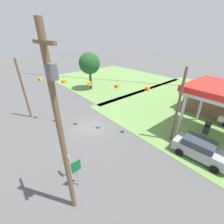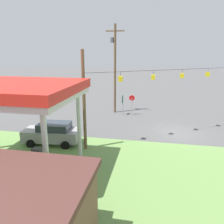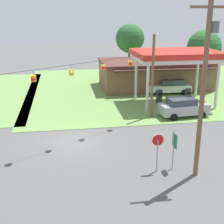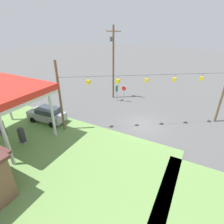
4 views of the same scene
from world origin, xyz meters
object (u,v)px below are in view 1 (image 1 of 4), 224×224
Objects in this scene: fuel_pump_near at (207,129)px; route_sign at (76,169)px; stop_sign_roadside at (67,159)px; tree_west_verge at (89,64)px; car_at_pumps_front at (200,149)px; utility_pole_main at (61,131)px.

fuel_pump_near is 0.67× the size of route_sign.
stop_sign_roadside is 21.46m from tree_west_verge.
stop_sign_roadside is at bearing -124.44° from car_at_pumps_front.
utility_pole_main reaches higher than fuel_pump_near.
car_at_pumps_front is at bearing 65.43° from route_sign.
fuel_pump_near is 14.83m from stop_sign_roadside.
tree_west_verge reaches higher than car_at_pumps_front.
car_at_pumps_front is 11.31m from stop_sign_roadside.
car_at_pumps_front is at bearing 72.80° from utility_pole_main.
utility_pole_main is (1.15, -0.92, 4.15)m from route_sign.
tree_west_verge is (-17.97, 12.75, 3.32)m from route_sign.
utility_pole_main reaches higher than route_sign.
fuel_pump_near is at bearing 81.33° from utility_pole_main.
stop_sign_roadside reaches higher than route_sign.
fuel_pump_near is 0.34× the size of car_at_pumps_front.
fuel_pump_near is 0.23× the size of tree_west_verge.
fuel_pump_near is 0.15× the size of utility_pole_main.
tree_west_verge is (-21.39, -1.21, 4.27)m from fuel_pump_near.
stop_sign_roadside is at bearing -107.79° from fuel_pump_near.
stop_sign_roadside is 0.35× the size of tree_west_verge.
car_at_pumps_front is 0.45× the size of utility_pole_main.
route_sign is (1.10, 0.12, -0.10)m from stop_sign_roadside.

